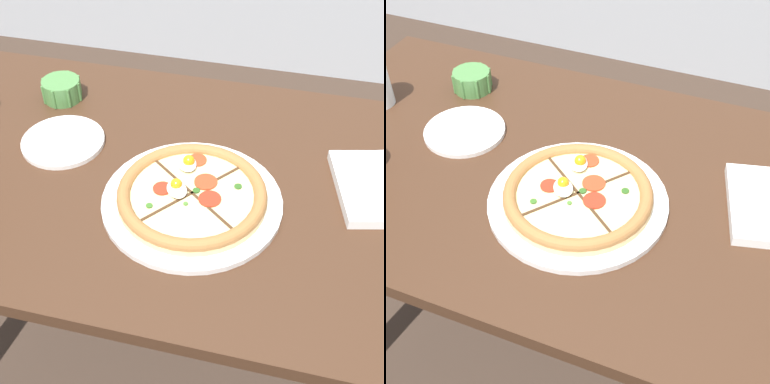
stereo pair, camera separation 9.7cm
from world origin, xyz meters
TOP-DOWN VIEW (x-y plane):
  - ground_plane at (0.00, 0.00)m, footprint 12.00×12.00m
  - dining_table at (0.00, 0.00)m, footprint 1.36×0.72m
  - pizza at (-0.01, -0.07)m, footprint 0.33×0.33m
  - ramekin_bowl at (-0.38, 0.19)m, footprint 0.09×0.09m
  - side_saucer at (-0.31, 0.04)m, footprint 0.17×0.17m

SIDE VIEW (x-z plane):
  - ground_plane at x=0.00m, z-range 0.00..0.00m
  - dining_table at x=0.00m, z-range 0.26..0.99m
  - side_saucer at x=-0.31m, z-range 0.73..0.74m
  - pizza at x=-0.01m, z-range 0.73..0.78m
  - ramekin_bowl at x=-0.38m, z-range 0.74..0.78m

